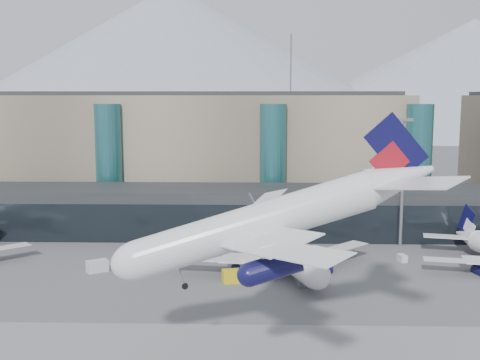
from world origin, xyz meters
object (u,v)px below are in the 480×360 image
(lightmast_mid, at_px, (403,175))
(veh_h, at_px, (234,276))
(jet_parked_mid, at_px, (274,241))
(veh_a, at_px, (97,266))
(veh_g, at_px, (402,258))
(veh_b, at_px, (219,248))
(hero_jet, at_px, (286,208))
(veh_c, at_px, (309,280))

(lightmast_mid, relative_size, veh_h, 6.78)
(jet_parked_mid, xyz_separation_m, veh_h, (-6.81, -9.16, -3.65))
(lightmast_mid, xyz_separation_m, veh_a, (-56.35, -19.51, -13.43))
(veh_g, bearing_deg, veh_h, -79.35)
(lightmast_mid, relative_size, jet_parked_mid, 0.66)
(lightmast_mid, height_order, veh_h, lightmast_mid)
(veh_a, relative_size, veh_b, 1.36)
(veh_b, bearing_deg, veh_g, -88.89)
(hero_jet, distance_m, veh_g, 51.43)
(hero_jet, xyz_separation_m, veh_h, (-6.70, 29.19, -16.79))
(veh_g, bearing_deg, hero_jet, -41.95)
(jet_parked_mid, xyz_separation_m, veh_c, (5.22, -10.95, -3.66))
(lightmast_mid, bearing_deg, veh_b, -170.44)
(hero_jet, relative_size, veh_b, 14.83)
(hero_jet, xyz_separation_m, veh_c, (5.32, 27.40, -16.80))
(jet_parked_mid, relative_size, veh_g, 18.03)
(veh_c, bearing_deg, lightmast_mid, 48.86)
(lightmast_mid, bearing_deg, hero_jet, -115.67)
(jet_parked_mid, relative_size, veh_a, 10.96)
(veh_b, relative_size, veh_h, 0.69)
(veh_b, bearing_deg, jet_parked_mid, -122.52)
(lightmast_mid, xyz_separation_m, veh_g, (-2.41, -11.66, -13.79))
(veh_a, bearing_deg, veh_b, 1.49)
(veh_c, relative_size, veh_h, 0.99)
(veh_a, bearing_deg, veh_h, -44.77)
(veh_a, distance_m, veh_c, 36.41)
(lightmast_mid, bearing_deg, veh_c, -127.79)
(lightmast_mid, relative_size, veh_a, 7.27)
(jet_parked_mid, xyz_separation_m, veh_b, (-10.28, 9.59, -3.94))
(lightmast_mid, relative_size, veh_b, 9.87)
(veh_g, bearing_deg, jet_parked_mid, -93.16)
(veh_a, distance_m, veh_b, 24.26)
(veh_b, bearing_deg, veh_a, 134.09)
(jet_parked_mid, xyz_separation_m, veh_a, (-30.49, -3.83, -3.70))
(veh_c, bearing_deg, veh_b, 123.68)
(veh_c, bearing_deg, hero_jet, -104.35)
(hero_jet, distance_m, veh_c, 32.58)
(veh_b, relative_size, veh_g, 1.21)
(veh_h, bearing_deg, jet_parked_mid, 39.39)
(veh_h, bearing_deg, hero_jet, -91.06)
(lightmast_mid, bearing_deg, jet_parked_mid, -148.77)
(veh_b, distance_m, veh_g, 34.19)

